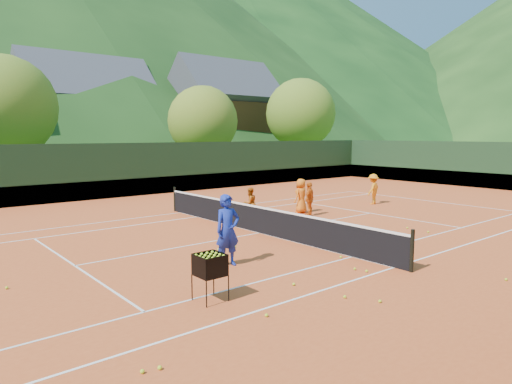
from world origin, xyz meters
TOP-DOWN VIEW (x-y plane):
  - ground at (0.00, 0.00)m, footprint 400.00×400.00m
  - clay_court at (0.00, 0.00)m, footprint 40.00×24.00m
  - mountain_far_right at (90.00, 150.00)m, footprint 260.00×260.00m
  - coach at (-3.25, -2.56)m, footprint 0.74×0.53m
  - student_a at (1.38, 2.28)m, footprint 0.65×0.51m
  - student_b at (3.87, 1.30)m, footprint 0.92×0.68m
  - student_c at (4.08, 2.02)m, footprint 0.83×0.63m
  - student_d at (8.71, 1.57)m, footprint 1.08×0.78m
  - tennis_ball_0 at (-0.37, -4.00)m, footprint 0.07×0.07m
  - tennis_ball_2 at (0.92, -4.83)m, footprint 0.07×0.07m
  - tennis_ball_3 at (3.35, -2.98)m, footprint 0.07×0.07m
  - tennis_ball_4 at (-3.03, -4.84)m, footprint 0.07×0.07m
  - tennis_ball_5 at (-0.89, -5.28)m, footprint 0.07×0.07m
  - tennis_ball_7 at (2.26, -3.01)m, footprint 0.07×0.07m
  - tennis_ball_8 at (-2.54, -1.10)m, footprint 0.07×0.07m
  - tennis_ball_9 at (-0.97, -4.97)m, footprint 0.07×0.07m
  - tennis_ball_10 at (-7.22, -6.31)m, footprint 0.07×0.07m
  - tennis_ball_12 at (-1.96, -1.16)m, footprint 0.07×0.07m
  - tennis_ball_14 at (4.61, -3.80)m, footprint 0.07×0.07m
  - tennis_ball_15 at (-2.77, -6.13)m, footprint 0.07×0.07m
  - tennis_ball_17 at (1.76, -2.47)m, footprint 0.07×0.07m
  - tennis_ball_18 at (4.68, -2.92)m, footprint 0.07×0.07m
  - tennis_ball_21 at (-4.71, -5.82)m, footprint 0.07×0.07m
  - tennis_ball_22 at (-2.41, -6.76)m, footprint 0.07×0.07m
  - tennis_ball_24 at (1.11, -7.82)m, footprint 0.07×0.07m
  - tennis_ball_25 at (-8.19, -0.91)m, footprint 0.07×0.07m
  - tennis_ball_26 at (-7.46, -6.24)m, footprint 0.07×0.07m
  - tennis_ball_27 at (0.27, -3.89)m, footprint 0.07×0.07m
  - court_lines at (0.00, 0.00)m, footprint 23.83×11.03m
  - tennis_net at (0.00, 0.00)m, footprint 0.10×12.07m
  - perimeter_fence at (0.00, 0.00)m, footprint 40.40×24.24m
  - ball_hopper at (-5.05, -4.41)m, footprint 0.57×0.57m
  - chalet_mid at (6.00, 34.00)m, footprint 12.65×8.82m
  - chalet_right at (20.00, 30.00)m, footprint 11.50×8.82m
  - tree_b at (-4.00, 20.00)m, footprint 6.40×6.40m
  - tree_c at (10.00, 19.00)m, footprint 5.60×5.60m
  - tree_d at (22.00, 20.00)m, footprint 6.80×6.80m

SIDE VIEW (x-z plane):
  - ground at x=0.00m, z-range 0.00..0.00m
  - clay_court at x=0.00m, z-range 0.00..0.02m
  - court_lines at x=0.00m, z-range 0.02..0.03m
  - tennis_ball_0 at x=-0.37m, z-range 0.02..0.09m
  - tennis_ball_2 at x=0.92m, z-range 0.02..0.09m
  - tennis_ball_3 at x=3.35m, z-range 0.02..0.09m
  - tennis_ball_4 at x=-3.03m, z-range 0.02..0.09m
  - tennis_ball_5 at x=-0.89m, z-range 0.02..0.09m
  - tennis_ball_7 at x=2.26m, z-range 0.02..0.09m
  - tennis_ball_8 at x=-2.54m, z-range 0.02..0.09m
  - tennis_ball_9 at x=-0.97m, z-range 0.02..0.09m
  - tennis_ball_10 at x=-7.22m, z-range 0.02..0.09m
  - tennis_ball_12 at x=-1.96m, z-range 0.02..0.09m
  - tennis_ball_14 at x=4.61m, z-range 0.02..0.09m
  - tennis_ball_15 at x=-2.77m, z-range 0.02..0.09m
  - tennis_ball_17 at x=1.76m, z-range 0.02..0.09m
  - tennis_ball_18 at x=4.68m, z-range 0.02..0.09m
  - tennis_ball_21 at x=-4.71m, z-range 0.02..0.09m
  - tennis_ball_22 at x=-2.41m, z-range 0.02..0.09m
  - tennis_ball_24 at x=1.11m, z-range 0.02..0.09m
  - tennis_ball_25 at x=-8.19m, z-range 0.02..0.09m
  - tennis_ball_26 at x=-7.46m, z-range 0.02..0.09m
  - tennis_ball_27 at x=0.27m, z-range 0.02..0.09m
  - tennis_net at x=0.00m, z-range -0.03..1.07m
  - student_a at x=1.38m, z-range 0.02..1.33m
  - student_b at x=3.87m, z-range 0.02..1.47m
  - ball_hopper at x=-5.05m, z-range 0.27..1.27m
  - student_d at x=8.71m, z-range 0.02..1.53m
  - student_c at x=4.08m, z-range 0.02..1.55m
  - coach at x=-3.25m, z-range 0.02..1.93m
  - perimeter_fence at x=0.00m, z-range -0.23..2.77m
  - tree_c at x=10.00m, z-range 0.87..8.22m
  - chalet_mid at x=6.00m, z-range -0.74..10.72m
  - tree_b at x=-4.00m, z-range 0.99..9.39m
  - chalet_right at x=20.00m, z-range -0.70..11.21m
  - tree_d at x=22.00m, z-range 1.06..9.98m
  - mountain_far_right at x=90.00m, z-range 0.00..95.00m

